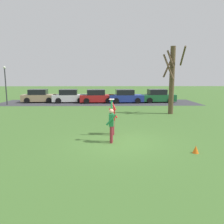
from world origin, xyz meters
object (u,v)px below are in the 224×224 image
at_px(person_catcher, 111,123).
at_px(field_cone_orange, 196,149).
at_px(frisbee_disc, 112,99).
at_px(parked_car_white, 70,97).
at_px(parked_car_green, 158,96).
at_px(parked_car_tan, 39,96).
at_px(parked_car_red, 97,97).
at_px(lamppost_by_lot, 5,82).
at_px(parked_car_blue, 126,97).
at_px(person_defender, 113,117).
at_px(bare_tree_tall, 172,78).

relative_size(person_catcher, field_cone_orange, 6.50).
distance_m(frisbee_disc, parked_car_white, 17.18).
xyz_separation_m(person_catcher, frisbee_disc, (0.02, 0.22, 1.11)).
bearing_deg(person_catcher, parked_car_green, -15.32).
height_order(frisbee_disc, field_cone_orange, frisbee_disc).
height_order(person_catcher, parked_car_green, person_catcher).
xyz_separation_m(parked_car_tan, field_cone_orange, (12.08, -18.53, -0.57)).
distance_m(parked_car_red, lamppost_by_lot, 10.32).
height_order(parked_car_blue, field_cone_orange, parked_car_blue).
height_order(person_catcher, parked_car_blue, person_catcher).
relative_size(person_defender, parked_car_blue, 0.48).
relative_size(person_defender, parked_car_green, 0.48).
xyz_separation_m(frisbee_disc, parked_car_green, (5.96, 16.49, -1.37)).
xyz_separation_m(parked_car_red, bare_tree_tall, (6.70, -8.05, 2.31)).
distance_m(parked_car_tan, parked_car_green, 14.54).
bearing_deg(parked_car_white, lamppost_by_lot, -166.82).
height_order(person_catcher, parked_car_tan, person_catcher).
bearing_deg(parked_car_red, field_cone_orange, -78.55).
bearing_deg(person_defender, person_catcher, 0.00).
xyz_separation_m(frisbee_disc, lamppost_by_lot, (-11.50, 14.35, 0.49)).
bearing_deg(parked_car_white, frisbee_disc, -77.77).
height_order(person_catcher, person_defender, person_catcher).
height_order(parked_car_green, field_cone_orange, parked_car_green).
distance_m(frisbee_disc, parked_car_red, 16.22).
bearing_deg(field_cone_orange, bare_tree_tall, 80.27).
bearing_deg(parked_car_red, bare_tree_tall, -54.36).
xyz_separation_m(parked_car_white, bare_tree_tall, (10.03, -8.38, 2.31)).
xyz_separation_m(person_defender, lamppost_by_lot, (-11.59, 13.12, 1.60)).
bearing_deg(parked_car_blue, person_defender, -101.34).
height_order(parked_car_red, parked_car_blue, same).
xyz_separation_m(parked_car_tan, parked_car_white, (3.75, -0.26, 0.00)).
bearing_deg(parked_car_tan, person_defender, -64.84).
height_order(frisbee_disc, parked_car_green, frisbee_disc).
relative_size(frisbee_disc, parked_car_blue, 0.06).
distance_m(person_catcher, parked_car_blue, 16.43).
distance_m(person_catcher, parked_car_white, 17.34).
distance_m(person_catcher, parked_car_tan, 18.96).
relative_size(person_defender, frisbee_disc, 7.71).
relative_size(parked_car_white, parked_car_green, 1.00).
relative_size(person_catcher, frisbee_disc, 7.87).
distance_m(person_defender, field_cone_orange, 4.67).
bearing_deg(parked_car_tan, parked_car_blue, -7.46).
bearing_deg(parked_car_white, bare_tree_tall, -44.03).
distance_m(person_catcher, person_defender, 1.46).
bearing_deg(person_defender, lamppost_by_lot, -134.16).
height_order(parked_car_green, lamppost_by_lot, lamppost_by_lot).
height_order(parked_car_red, bare_tree_tall, bare_tree_tall).
bearing_deg(parked_car_white, parked_car_green, -3.85).
relative_size(frisbee_disc, parked_car_tan, 0.06).
relative_size(parked_car_white, field_cone_orange, 13.19).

